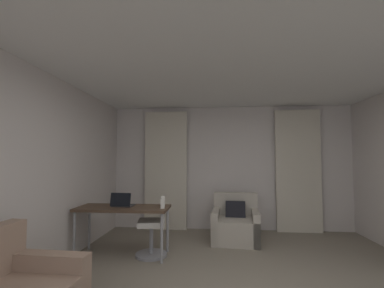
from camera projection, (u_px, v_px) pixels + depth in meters
The scene contains 9 objects.
wall_window at pixel (230, 167), 5.65m from camera, with size 5.12×0.06×2.60m.
wall_left at pixel (11, 175), 2.85m from camera, with size 0.06×6.12×2.60m.
ceiling at pixel (247, 47), 2.72m from camera, with size 5.12×6.12×0.06m, color white.
curtain_left_panel at pixel (166, 170), 5.63m from camera, with size 0.90×0.06×2.50m.
curtain_right_panel at pixel (298, 170), 5.40m from camera, with size 0.90×0.06×2.50m.
armchair at pixel (236, 225), 4.77m from camera, with size 0.88×0.85×0.83m.
desk at pixel (123, 211), 4.07m from camera, with size 1.40×0.57×0.74m.
desk_chair at pixel (154, 230), 4.05m from camera, with size 0.48×0.48×0.88m.
laptop at pixel (122, 204), 4.10m from camera, with size 0.33×0.26×0.22m.
Camera 1 is at (-0.34, -2.69, 1.47)m, focal length 24.69 mm.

